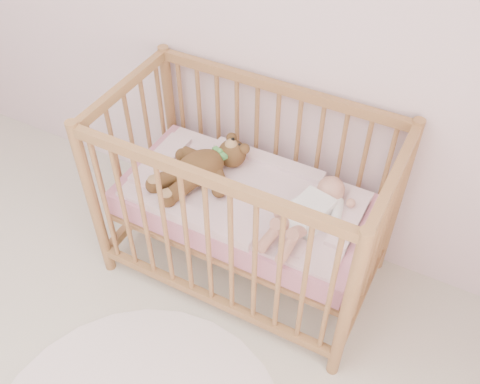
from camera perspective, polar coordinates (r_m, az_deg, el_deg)
The scene contains 5 objects.
crib at distance 2.61m, azimuth 0.51°, elevation -1.18°, with size 1.36×0.76×1.00m, color #9F7943, non-canonical shape.
mattress at distance 2.62m, azimuth 0.51°, elevation -1.41°, with size 1.22×0.62×0.13m, color pink.
blanket at distance 2.57m, azimuth 0.52°, elevation -0.25°, with size 1.10×0.58×0.06m, color pink, non-canonical shape.
baby at distance 2.41m, azimuth 7.47°, elevation -1.94°, with size 0.28×0.58×0.14m, color white, non-canonical shape.
teddy_bear at distance 2.58m, azimuth -4.32°, elevation 2.52°, with size 0.40×0.57×0.16m, color brown, non-canonical shape.
Camera 1 is at (1.28, -0.01, 2.38)m, focal length 40.00 mm.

